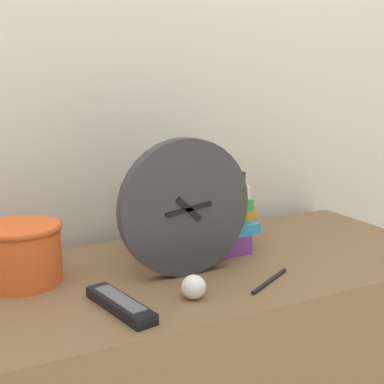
{
  "coord_description": "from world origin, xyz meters",
  "views": [
    {
      "loc": [
        -0.42,
        -0.72,
        1.15
      ],
      "look_at": [
        0.11,
        0.29,
        0.9
      ],
      "focal_mm": 50.0,
      "sensor_mm": 36.0,
      "label": 1
    }
  ],
  "objects_px": {
    "desk_clock": "(186,208)",
    "book_stack": "(197,213)",
    "tv_remote": "(120,304)",
    "pen": "(270,281)",
    "basket": "(22,251)",
    "crumpled_paper_ball": "(194,287)"
  },
  "relations": [
    {
      "from": "desk_clock",
      "to": "tv_remote",
      "type": "height_order",
      "value": "desk_clock"
    },
    {
      "from": "desk_clock",
      "to": "basket",
      "type": "bearing_deg",
      "value": 160.35
    },
    {
      "from": "book_stack",
      "to": "desk_clock",
      "type": "bearing_deg",
      "value": -126.02
    },
    {
      "from": "book_stack",
      "to": "tv_remote",
      "type": "height_order",
      "value": "book_stack"
    },
    {
      "from": "desk_clock",
      "to": "crumpled_paper_ball",
      "type": "relative_size",
      "value": 6.24
    },
    {
      "from": "desk_clock",
      "to": "tv_remote",
      "type": "distance_m",
      "value": 0.25
    },
    {
      "from": "desk_clock",
      "to": "book_stack",
      "type": "xyz_separation_m",
      "value": [
        0.1,
        0.13,
        -0.05
      ]
    },
    {
      "from": "basket",
      "to": "tv_remote",
      "type": "height_order",
      "value": "basket"
    },
    {
      "from": "book_stack",
      "to": "crumpled_paper_ball",
      "type": "bearing_deg",
      "value": -119.09
    },
    {
      "from": "book_stack",
      "to": "basket",
      "type": "bearing_deg",
      "value": -176.77
    },
    {
      "from": "basket",
      "to": "desk_clock",
      "type": "bearing_deg",
      "value": -19.65
    },
    {
      "from": "crumpled_paper_ball",
      "to": "pen",
      "type": "xyz_separation_m",
      "value": [
        0.17,
        -0.0,
        -0.02
      ]
    },
    {
      "from": "desk_clock",
      "to": "book_stack",
      "type": "relative_size",
      "value": 1.09
    },
    {
      "from": "tv_remote",
      "to": "pen",
      "type": "height_order",
      "value": "tv_remote"
    },
    {
      "from": "book_stack",
      "to": "basket",
      "type": "xyz_separation_m",
      "value": [
        -0.41,
        -0.02,
        -0.02
      ]
    },
    {
      "from": "book_stack",
      "to": "crumpled_paper_ball",
      "type": "xyz_separation_m",
      "value": [
        -0.14,
        -0.25,
        -0.07
      ]
    },
    {
      "from": "pen",
      "to": "tv_remote",
      "type": "bearing_deg",
      "value": 176.81
    },
    {
      "from": "desk_clock",
      "to": "pen",
      "type": "relative_size",
      "value": 2.17
    },
    {
      "from": "desk_clock",
      "to": "pen",
      "type": "bearing_deg",
      "value": -43.01
    },
    {
      "from": "basket",
      "to": "crumpled_paper_ball",
      "type": "relative_size",
      "value": 3.55
    },
    {
      "from": "book_stack",
      "to": "tv_remote",
      "type": "bearing_deg",
      "value": -139.75
    },
    {
      "from": "basket",
      "to": "tv_remote",
      "type": "bearing_deg",
      "value": -59.08
    }
  ]
}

